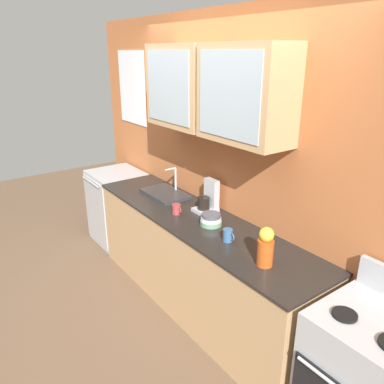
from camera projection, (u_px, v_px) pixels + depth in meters
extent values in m
plane|color=brown|center=(196.00, 303.00, 3.58)|extent=(10.00, 10.00, 0.00)
cube|color=#B76638|center=(229.00, 167.00, 3.33)|extent=(4.57, 0.10, 2.58)
cube|color=tan|center=(184.00, 86.00, 3.27)|extent=(0.74, 0.33, 0.69)
cube|color=#9EADB7|center=(167.00, 87.00, 3.17)|extent=(0.63, 0.01, 0.59)
cube|color=tan|center=(246.00, 94.00, 2.68)|extent=(0.74, 0.33, 0.69)
cube|color=#9EADB7|center=(228.00, 95.00, 2.59)|extent=(0.63, 0.01, 0.59)
cube|color=white|center=(132.00, 88.00, 4.37)|extent=(0.61, 0.01, 0.82)
cube|color=tan|center=(196.00, 264.00, 3.43)|extent=(2.58, 0.61, 0.87)
cube|color=black|center=(196.00, 219.00, 3.27)|extent=(2.60, 0.63, 0.02)
cylinder|color=black|center=(345.00, 315.00, 2.05)|extent=(0.14, 0.14, 0.02)
cube|color=#2D2D30|center=(165.00, 194.00, 3.78)|extent=(0.50, 0.32, 0.03)
cylinder|color=#ADAFB5|center=(176.00, 179.00, 3.81)|extent=(0.02, 0.02, 0.23)
cylinder|color=#ADAFB5|center=(170.00, 169.00, 3.73)|extent=(0.02, 0.12, 0.02)
cylinder|color=#669972|center=(211.00, 223.00, 3.13)|extent=(0.18, 0.18, 0.04)
cylinder|color=white|center=(211.00, 219.00, 3.12)|extent=(0.17, 0.17, 0.04)
cylinder|color=#4C4C54|center=(211.00, 216.00, 3.11)|extent=(0.16, 0.16, 0.04)
cylinder|color=#BF4C19|center=(265.00, 253.00, 2.52)|extent=(0.11, 0.11, 0.19)
sphere|color=yellow|center=(267.00, 234.00, 2.47)|extent=(0.10, 0.10, 0.10)
cylinder|color=#993838|center=(176.00, 209.00, 3.33)|extent=(0.08, 0.08, 0.09)
torus|color=#993838|center=(179.00, 210.00, 3.30)|extent=(0.06, 0.01, 0.06)
cylinder|color=#38608C|center=(228.00, 235.00, 2.85)|extent=(0.07, 0.07, 0.10)
torus|color=#38608C|center=(231.00, 237.00, 2.82)|extent=(0.06, 0.01, 0.06)
cube|color=#ADAFB5|center=(118.00, 206.00, 4.66)|extent=(0.60, 0.58, 0.89)
cube|color=#ADAFB5|center=(95.00, 212.00, 4.50)|extent=(0.57, 0.01, 0.80)
cylinder|color=#ADAFB5|center=(90.00, 182.00, 4.35)|extent=(0.45, 0.02, 0.02)
cube|color=#B7B7BC|center=(205.00, 210.00, 3.40)|extent=(0.17, 0.20, 0.03)
cylinder|color=black|center=(204.00, 203.00, 3.36)|extent=(0.11, 0.11, 0.11)
cube|color=#B7B7BC|center=(212.00, 193.00, 3.38)|extent=(0.15, 0.06, 0.26)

